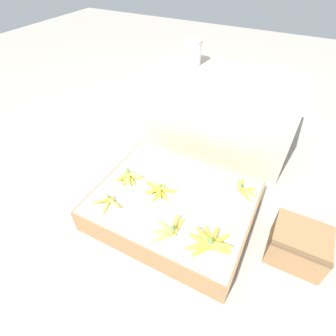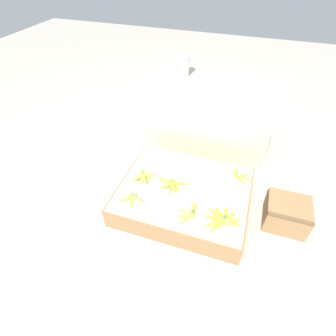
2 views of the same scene
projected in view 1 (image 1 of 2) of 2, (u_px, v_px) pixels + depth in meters
ground_plane at (173, 214)px, 1.87m from camera, size 10.00×10.00×0.00m
display_platform at (173, 205)px, 1.81m from camera, size 1.04×0.84×0.19m
back_vendor_table at (220, 113)px, 2.24m from camera, size 1.20×0.59×0.68m
wooden_crate at (298, 245)px, 1.56m from camera, size 0.32×0.28×0.22m
banana_bunch_front_left at (108, 202)px, 1.68m from camera, size 0.22×0.16×0.08m
banana_bunch_front_midright at (170, 229)px, 1.52m from camera, size 0.16×0.24×0.10m
banana_bunch_front_right at (209, 242)px, 1.45m from camera, size 0.27×0.25×0.11m
banana_bunch_middle_left at (128, 177)px, 1.84m from camera, size 0.20×0.16×0.11m
banana_bunch_middle_midleft at (159, 190)px, 1.76m from camera, size 0.26×0.17×0.08m
banana_bunch_back_right at (244, 189)px, 1.76m from camera, size 0.18×0.18×0.09m
glass_jar at (193, 52)px, 2.09m from camera, size 0.13×0.13×0.19m
foam_tray_white at (256, 78)px, 1.93m from camera, size 0.25×0.15×0.02m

